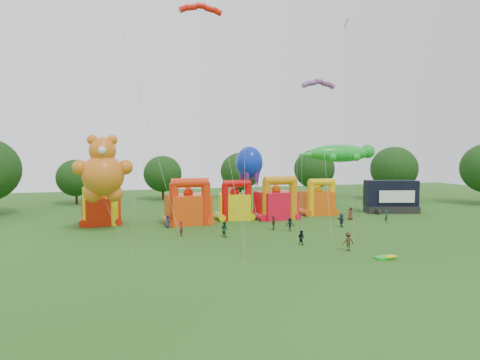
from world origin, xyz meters
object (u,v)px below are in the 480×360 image
object	(u,v)px
stage_trailer	(391,197)
spectator_0	(168,221)
teddy_bear_kite	(104,177)
spectator_4	(273,223)
bouncy_castle_0	(101,209)
gecko_kite	(343,163)
octopus_kite	(250,168)
bouncy_castle_2	(235,204)

from	to	relation	value
stage_trailer	spectator_0	world-z (taller)	stage_trailer
teddy_bear_kite	spectator_4	xyz separation A→B (m)	(20.49, -3.91, -5.99)
bouncy_castle_0	teddy_bear_kite	size ratio (longest dim) A/B	0.48
spectator_0	stage_trailer	bearing A→B (deg)	27.65
gecko_kite	octopus_kite	bearing A→B (deg)	-173.37
teddy_bear_kite	gecko_kite	world-z (taller)	teddy_bear_kite
stage_trailer	spectator_0	bearing A→B (deg)	-174.39
bouncy_castle_0	gecko_kite	bearing A→B (deg)	2.27
teddy_bear_kite	gecko_kite	bearing A→B (deg)	11.53
teddy_bear_kite	spectator_0	size ratio (longest dim) A/B	7.15
gecko_kite	teddy_bear_kite	bearing A→B (deg)	-168.47
teddy_bear_kite	spectator_0	distance (m)	9.94
bouncy_castle_0	teddy_bear_kite	world-z (taller)	teddy_bear_kite
spectator_4	bouncy_castle_0	bearing A→B (deg)	-80.01
bouncy_castle_2	gecko_kite	bearing A→B (deg)	6.41
bouncy_castle_2	spectator_0	bearing A→B (deg)	-158.88
octopus_kite	stage_trailer	bearing A→B (deg)	-1.35
octopus_kite	spectator_4	distance (m)	11.57
stage_trailer	teddy_bear_kite	xyz separation A→B (m)	(-44.25, -5.02, 4.34)
octopus_kite	spectator_4	size ratio (longest dim) A/B	6.04
octopus_kite	gecko_kite	bearing A→B (deg)	6.63
spectator_0	spectator_4	bearing A→B (deg)	-0.76
bouncy_castle_2	stage_trailer	bearing A→B (deg)	-0.79
bouncy_castle_0	stage_trailer	world-z (taller)	bouncy_castle_0
bouncy_castle_2	gecko_kite	xyz separation A→B (m)	(18.76, 2.11, 5.85)
bouncy_castle_0	stage_trailer	distance (m)	44.92
gecko_kite	spectator_4	bearing A→B (deg)	-144.94
octopus_kite	spectator_4	world-z (taller)	octopus_kite
spectator_4	bouncy_castle_2	bearing A→B (deg)	-129.77
stage_trailer	bouncy_castle_0	bearing A→B (deg)	178.74
octopus_kite	bouncy_castle_2	bearing A→B (deg)	-175.06
bouncy_castle_2	spectator_0	world-z (taller)	bouncy_castle_2
gecko_kite	stage_trailer	bearing A→B (deg)	-18.23
stage_trailer	spectator_0	size ratio (longest dim) A/B	5.18
bouncy_castle_0	spectator_0	world-z (taller)	bouncy_castle_0
bouncy_castle_0	octopus_kite	bearing A→B (deg)	-1.16
bouncy_castle_2	stage_trailer	distance (m)	26.28
teddy_bear_kite	gecko_kite	distance (m)	37.52
stage_trailer	spectator_4	size ratio (longest dim) A/B	4.92
teddy_bear_kite	octopus_kite	distance (m)	21.09
gecko_kite	spectator_0	world-z (taller)	gecko_kite
gecko_kite	bouncy_castle_2	bearing A→B (deg)	-173.59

